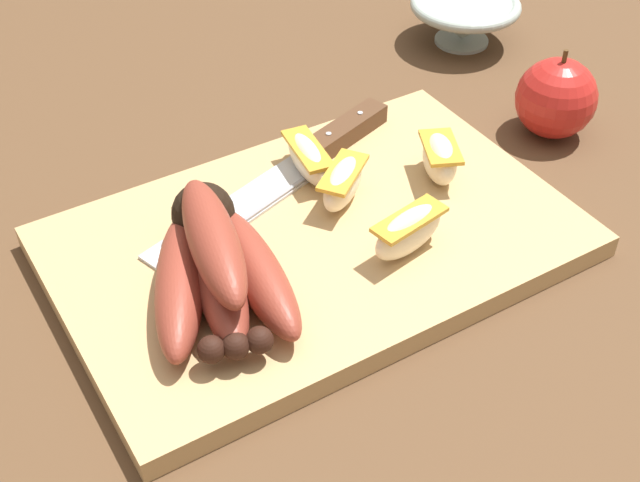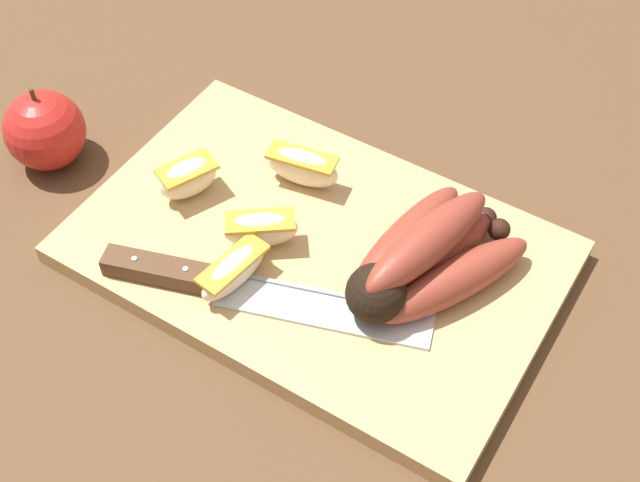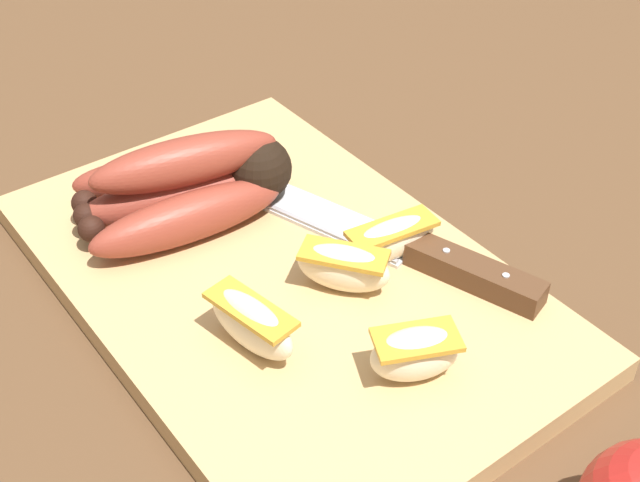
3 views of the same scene
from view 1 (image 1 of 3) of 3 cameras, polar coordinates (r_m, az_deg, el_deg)
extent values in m
plane|color=brown|center=(0.70, -1.47, -1.14)|extent=(6.00, 6.00, 0.00)
cube|color=tan|center=(0.69, -0.16, -0.24)|extent=(0.41, 0.26, 0.02)
sphere|color=black|center=(0.67, -7.78, 1.82)|extent=(0.05, 0.05, 0.05)
ellipsoid|color=brown|center=(0.63, -9.32, -2.86)|extent=(0.10, 0.15, 0.04)
sphere|color=black|center=(0.58, -7.25, -7.18)|extent=(0.02, 0.02, 0.02)
ellipsoid|color=brown|center=(0.63, -6.80, -2.43)|extent=(0.08, 0.15, 0.04)
sphere|color=black|center=(0.58, -5.64, -6.96)|extent=(0.02, 0.02, 0.02)
ellipsoid|color=brown|center=(0.63, -4.30, -1.99)|extent=(0.05, 0.15, 0.04)
sphere|color=black|center=(0.58, -4.05, -6.60)|extent=(0.02, 0.02, 0.02)
ellipsoid|color=brown|center=(0.61, -7.13, 0.03)|extent=(0.07, 0.15, 0.04)
cube|color=silver|center=(0.71, -5.58, 1.97)|extent=(0.18, 0.09, 0.00)
cube|color=#99999E|center=(0.70, -4.71, 1.63)|extent=(0.17, 0.06, 0.00)
cube|color=#51331E|center=(0.79, 1.64, 7.28)|extent=(0.10, 0.05, 0.02)
cylinder|color=#B2B2B7|center=(0.80, 2.70, 8.53)|extent=(0.01, 0.01, 0.00)
cylinder|color=#B2B2B7|center=(0.77, 0.58, 7.16)|extent=(0.01, 0.01, 0.00)
ellipsoid|color=#F4E5C1|center=(0.74, 7.97, 5.43)|extent=(0.05, 0.06, 0.04)
cube|color=gold|center=(0.74, 8.06, 6.21)|extent=(0.05, 0.06, 0.00)
ellipsoid|color=#F4E5C1|center=(0.71, 1.53, 3.83)|extent=(0.07, 0.06, 0.04)
cube|color=gold|center=(0.70, 1.54, 4.59)|extent=(0.06, 0.06, 0.00)
ellipsoid|color=#F4E5C1|center=(0.66, 5.92, 0.59)|extent=(0.07, 0.03, 0.04)
cube|color=gold|center=(0.65, 6.00, 1.44)|extent=(0.07, 0.03, 0.00)
ellipsoid|color=#F4E5C1|center=(0.74, -0.82, 5.48)|extent=(0.03, 0.07, 0.03)
cube|color=gold|center=(0.73, -0.83, 6.14)|extent=(0.03, 0.07, 0.00)
sphere|color=red|center=(0.85, 15.45, 9.15)|extent=(0.08, 0.08, 0.08)
cylinder|color=#4C3319|center=(0.83, 16.01, 11.75)|extent=(0.00, 0.00, 0.01)
cylinder|color=#A8B7AD|center=(1.01, 9.41, 13.14)|extent=(0.06, 0.06, 0.01)
torus|color=#A8B7AD|center=(0.99, 9.67, 15.24)|extent=(0.12, 0.12, 0.01)
cone|color=#A8B7AD|center=(1.00, 9.55, 14.28)|extent=(0.10, 0.10, 0.05)
camera|label=2|loc=(0.86, -42.72, 42.55)|focal=48.36mm
camera|label=3|loc=(0.68, 47.66, 25.67)|focal=48.36mm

